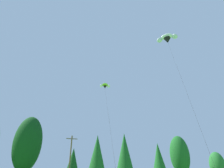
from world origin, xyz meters
The scene contains 10 objects.
treeline_tree_d centered at (-11.84, 48.19, 8.69)m, with size 5.67×5.67×14.34m.
treeline_tree_e centered at (-1.68, 52.02, 5.45)m, with size 3.52×3.52×8.71m.
treeline_tree_f centered at (3.81, 50.76, 7.45)m, with size 4.22×4.22×11.89m.
treeline_tree_g centered at (11.62, 52.42, 8.22)m, with size 4.49×4.49×13.13m.
treeline_tree_h centered at (22.06, 53.08, 7.02)m, with size 4.07×4.07×11.21m.
treeline_tree_i centered at (28.95, 52.81, 8.21)m, with size 5.46×5.46×13.55m.
treeline_tree_j centered at (38.56, 49.42, 5.44)m, with size 4.23×4.23×8.99m.
utility_pole centered at (-3.40, 43.41, 5.22)m, with size 2.20×0.26×9.92m.
parafoil_kite_high_lime_white centered at (1.54, 37.20, 19.04)m, with size 5.68×20.18×18.03m.
parafoil_kite_mid_white centered at (8.55, 24.60, 23.16)m, with size 6.56×10.83×22.44m.
Camera 1 is at (-8.13, 3.85, 2.35)m, focal length 30.38 mm.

